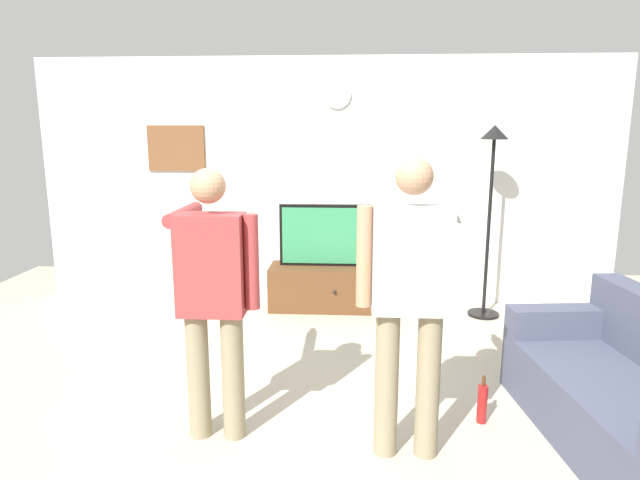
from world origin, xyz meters
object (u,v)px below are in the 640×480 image
object	(u,v)px
person_standing_nearer_couch	(410,291)
side_couch	(638,401)
person_standing_nearer_lamp	(213,290)
beverage_bottle	(482,403)
wall_clock	(337,95)
framed_picture	(176,148)
tv_stand	(335,287)
television	(336,235)
floor_lamp	(492,182)

from	to	relation	value
person_standing_nearer_couch	side_couch	size ratio (longest dim) A/B	0.94
person_standing_nearer_lamp	person_standing_nearer_couch	distance (m)	1.19
person_standing_nearer_couch	beverage_bottle	size ratio (longest dim) A/B	5.34
wall_clock	beverage_bottle	size ratio (longest dim) A/B	0.87
beverage_bottle	framed_picture	bearing A→B (deg)	137.45
tv_stand	side_couch	distance (m)	3.21
person_standing_nearer_couch	side_couch	world-z (taller)	person_standing_nearer_couch
wall_clock	side_couch	xyz separation A→B (m)	(1.92, -2.86, -1.97)
television	side_couch	distance (m)	3.28
floor_lamp	person_standing_nearer_couch	world-z (taller)	floor_lamp
wall_clock	framed_picture	bearing A→B (deg)	179.84
tv_stand	television	world-z (taller)	television
framed_picture	person_standing_nearer_lamp	size ratio (longest dim) A/B	0.37
tv_stand	wall_clock	distance (m)	2.08
side_couch	framed_picture	bearing A→B (deg)	142.26
wall_clock	person_standing_nearer_couch	bearing A→B (deg)	-80.25
person_standing_nearer_couch	wall_clock	bearing A→B (deg)	99.75
television	wall_clock	size ratio (longest dim) A/B	4.20
person_standing_nearer_lamp	beverage_bottle	world-z (taller)	person_standing_nearer_lamp
person_standing_nearer_couch	television	bearing A→B (deg)	100.60
tv_stand	television	size ratio (longest dim) A/B	1.17
person_standing_nearer_lamp	tv_stand	bearing A→B (deg)	75.24
side_couch	tv_stand	bearing A→B (deg)	126.72
wall_clock	person_standing_nearer_lamp	world-z (taller)	wall_clock
television	framed_picture	xyz separation A→B (m)	(-1.78, 0.25, 0.92)
floor_lamp	person_standing_nearer_couch	bearing A→B (deg)	-112.66
tv_stand	television	xyz separation A→B (m)	(-0.00, 0.05, 0.57)
person_standing_nearer_lamp	person_standing_nearer_couch	bearing A→B (deg)	-6.19
television	person_standing_nearer_couch	bearing A→B (deg)	-79.40
tv_stand	person_standing_nearer_couch	distance (m)	2.84
television	person_standing_nearer_couch	world-z (taller)	person_standing_nearer_couch
framed_picture	wall_clock	bearing A→B (deg)	-0.16
tv_stand	floor_lamp	xyz separation A→B (m)	(1.57, -0.14, 1.17)
wall_clock	floor_lamp	distance (m)	1.85
television	side_couch	xyz separation A→B (m)	(1.92, -2.62, -0.49)
tv_stand	wall_clock	size ratio (longest dim) A/B	4.93
wall_clock	beverage_bottle	bearing A→B (deg)	-67.91
side_couch	wall_clock	bearing A→B (deg)	123.83
wall_clock	floor_lamp	size ratio (longest dim) A/B	0.15
framed_picture	floor_lamp	bearing A→B (deg)	-7.47
floor_lamp	person_standing_nearer_lamp	size ratio (longest dim) A/B	1.15
framed_picture	person_standing_nearer_lamp	xyz separation A→B (m)	(1.11, -2.85, -0.76)
person_standing_nearer_lamp	beverage_bottle	bearing A→B (deg)	8.02
framed_picture	person_standing_nearer_couch	distance (m)	3.83
person_standing_nearer_couch	framed_picture	bearing A→B (deg)	127.60
framed_picture	side_couch	bearing A→B (deg)	-37.74
television	side_couch	world-z (taller)	television
floor_lamp	person_standing_nearer_lamp	distance (m)	3.32
tv_stand	beverage_bottle	world-z (taller)	tv_stand
person_standing_nearer_couch	side_couch	bearing A→B (deg)	4.70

